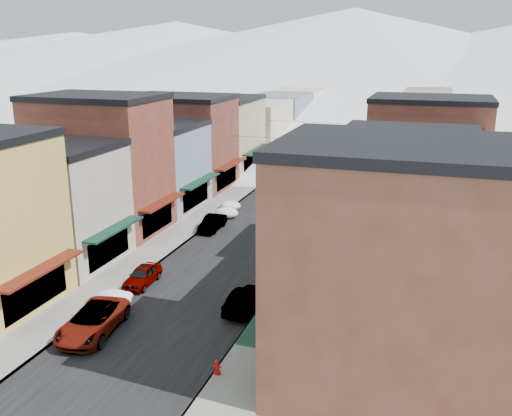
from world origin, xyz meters
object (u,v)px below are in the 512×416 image
Objects in this scene: car_green_sedan at (247,300)px; trash_can at (325,229)px; streetlamp_near at (318,202)px; car_white_suv at (93,321)px; car_dark_hatch at (212,223)px; car_silver_sedan at (142,276)px; fire_hydrant at (217,367)px.

car_green_sedan reaches higher than trash_can.
streetlamp_near reaches higher than trash_can.
car_dark_hatch is (-0.64, 20.49, -0.12)m from car_white_suv.
car_green_sedan reaches higher than car_dark_hatch.
streetlamp_near is at bearing 16.21° from car_dark_hatch.
trash_can is at bearing 6.56° from car_dark_hatch.
trash_can is (9.68, 21.90, -0.14)m from car_white_suv.
car_white_suv is at bearing -89.46° from car_dark_hatch.
car_white_suv reaches higher than car_dark_hatch.
trash_can is at bearing -57.12° from streetlamp_near.
car_white_suv is 1.46× the size of car_silver_sedan.
streetlamp_near reaches higher than car_silver_sedan.
car_dark_hatch is 4.06× the size of trash_can.
car_white_suv reaches higher than trash_can.
fire_hydrant is (9.50, -9.37, -0.17)m from car_silver_sedan.
fire_hydrant is at bearing -68.51° from car_dark_hatch.
car_dark_hatch reaches higher than trash_can.
car_white_suv is 9.01m from fire_hydrant.
fire_hydrant is (8.78, -2.00, -0.30)m from car_white_suv.
car_green_sedan is at bearing -92.91° from streetlamp_near.
car_white_suv is 23.95m from trash_can.
car_dark_hatch is 24.38m from fire_hydrant.
fire_hydrant is 0.77× the size of trash_can.
car_silver_sedan is 5.02× the size of fire_hydrant.
car_white_suv is 7.33× the size of fire_hydrant.
car_white_suv is at bearing 167.17° from fire_hydrant.
car_green_sedan is at bearing 28.89° from car_white_suv.
streetlamp_near is (9.34, 2.94, 2.08)m from car_dark_hatch.
car_green_sedan is (7.80, 5.75, -0.06)m from car_white_suv.
streetlamp_near is (-0.08, 25.43, 2.25)m from fire_hydrant.
streetlamp_near is (0.90, 17.68, 2.02)m from car_green_sedan.
car_dark_hatch is at bearing 112.73° from fire_hydrant.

